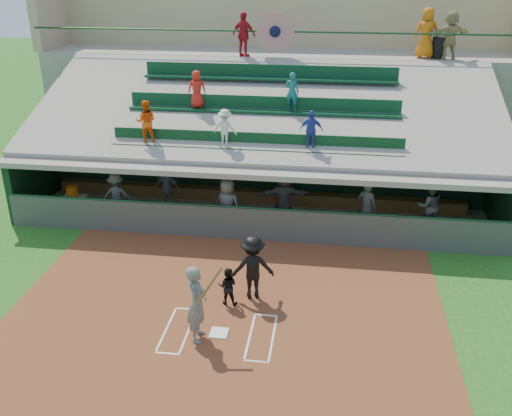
# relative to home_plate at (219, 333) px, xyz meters

# --- Properties ---
(ground) EXTENTS (100.00, 100.00, 0.00)m
(ground) POSITION_rel_home_plate_xyz_m (0.00, 0.00, -0.04)
(ground) COLOR #215818
(ground) RESTS_ON ground
(dirt_slab) EXTENTS (11.00, 9.00, 0.02)m
(dirt_slab) POSITION_rel_home_plate_xyz_m (0.00, 0.50, -0.03)
(dirt_slab) COLOR brown
(dirt_slab) RESTS_ON ground
(home_plate) EXTENTS (0.43, 0.43, 0.03)m
(home_plate) POSITION_rel_home_plate_xyz_m (0.00, 0.00, 0.00)
(home_plate) COLOR white
(home_plate) RESTS_ON dirt_slab
(batters_box_chalk) EXTENTS (2.65, 1.85, 0.01)m
(batters_box_chalk) POSITION_rel_home_plate_xyz_m (0.00, 0.00, -0.01)
(batters_box_chalk) COLOR white
(batters_box_chalk) RESTS_ON dirt_slab
(dugout_floor) EXTENTS (16.00, 3.50, 0.04)m
(dugout_floor) POSITION_rel_home_plate_xyz_m (0.00, 6.75, -0.02)
(dugout_floor) COLOR gray
(dugout_floor) RESTS_ON ground
(concourse_slab) EXTENTS (20.00, 3.00, 4.60)m
(concourse_slab) POSITION_rel_home_plate_xyz_m (0.00, 13.50, 2.26)
(concourse_slab) COLOR gray
(concourse_slab) RESTS_ON ground
(grandstand) EXTENTS (20.40, 10.40, 7.80)m
(grandstand) POSITION_rel_home_plate_xyz_m (-0.01, 10.51, 2.23)
(grandstand) COLOR #4A4F4A
(grandstand) RESTS_ON ground
(batter_at_plate) EXTENTS (0.87, 0.78, 1.95)m
(batter_at_plate) POSITION_rel_home_plate_xyz_m (-0.44, -0.24, 0.95)
(batter_at_plate) COLOR #5A5D58
(batter_at_plate) RESTS_ON dirt_slab
(catcher) EXTENTS (0.50, 0.39, 1.03)m
(catcher) POSITION_rel_home_plate_xyz_m (-0.02, 1.31, 0.50)
(catcher) COLOR black
(catcher) RESTS_ON dirt_slab
(home_umpire) EXTENTS (1.26, 0.90, 1.76)m
(home_umpire) POSITION_rel_home_plate_xyz_m (0.57, 1.74, 0.86)
(home_umpire) COLOR black
(home_umpire) RESTS_ON dirt_slab
(dugout_bench) EXTENTS (14.87, 0.71, 0.45)m
(dugout_bench) POSITION_rel_home_plate_xyz_m (-0.24, 8.02, 0.23)
(dugout_bench) COLOR brown
(dugout_bench) RESTS_ON dugout_floor
(white_table) EXTENTS (0.84, 0.67, 0.69)m
(white_table) POSITION_rel_home_plate_xyz_m (-6.21, 5.93, 0.35)
(white_table) COLOR white
(white_table) RESTS_ON dugout_floor
(water_cooler) EXTENTS (0.38, 0.38, 0.38)m
(water_cooler) POSITION_rel_home_plate_xyz_m (-6.26, 5.94, 0.89)
(water_cooler) COLOR #D5630C
(water_cooler) RESTS_ON white_table
(dugout_player_a) EXTENTS (1.12, 0.80, 1.57)m
(dugout_player_a) POSITION_rel_home_plate_xyz_m (-4.75, 6.11, 0.79)
(dugout_player_a) COLOR #595C57
(dugout_player_a) RESTS_ON dugout_floor
(dugout_player_b) EXTENTS (0.99, 0.52, 1.61)m
(dugout_player_b) POSITION_rel_home_plate_xyz_m (-3.18, 6.89, 0.81)
(dugout_player_b) COLOR #62645E
(dugout_player_b) RESTS_ON dugout_floor
(dugout_player_c) EXTENTS (1.00, 0.82, 1.78)m
(dugout_player_c) POSITION_rel_home_plate_xyz_m (-0.80, 5.57, 0.89)
(dugout_player_c) COLOR #50534E
(dugout_player_c) RESTS_ON dugout_floor
(dugout_player_d) EXTENTS (1.80, 0.80, 1.88)m
(dugout_player_d) POSITION_rel_home_plate_xyz_m (0.95, 6.39, 0.94)
(dugout_player_d) COLOR #545651
(dugout_player_d) RESTS_ON dugout_floor
(dugout_player_e) EXTENTS (0.74, 0.64, 1.71)m
(dugout_player_e) POSITION_rel_home_plate_xyz_m (3.66, 6.13, 0.86)
(dugout_player_e) COLOR #525550
(dugout_player_e) RESTS_ON dugout_floor
(dugout_player_f) EXTENTS (0.93, 0.78, 1.71)m
(dugout_player_f) POSITION_rel_home_plate_xyz_m (5.67, 6.46, 0.86)
(dugout_player_f) COLOR #61645F
(dugout_player_f) RESTS_ON dugout_floor
(trash_bin) EXTENTS (0.55, 0.55, 0.83)m
(trash_bin) POSITION_rel_home_plate_xyz_m (6.40, 12.67, 4.98)
(trash_bin) COLOR black
(trash_bin) RESTS_ON concourse_slab
(concourse_staff_a) EXTENTS (1.09, 0.77, 1.71)m
(concourse_staff_a) POSITION_rel_home_plate_xyz_m (-1.24, 12.01, 5.42)
(concourse_staff_a) COLOR #B31422
(concourse_staff_a) RESTS_ON concourse_slab
(concourse_staff_b) EXTENTS (1.02, 0.75, 1.92)m
(concourse_staff_b) POSITION_rel_home_plate_xyz_m (5.86, 12.69, 5.53)
(concourse_staff_b) COLOR #C9620B
(concourse_staff_b) RESTS_ON concourse_slab
(concourse_staff_c) EXTENTS (1.78, 1.07, 1.83)m
(concourse_staff_c) POSITION_rel_home_plate_xyz_m (6.74, 12.55, 5.48)
(concourse_staff_c) COLOR tan
(concourse_staff_c) RESTS_ON concourse_slab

